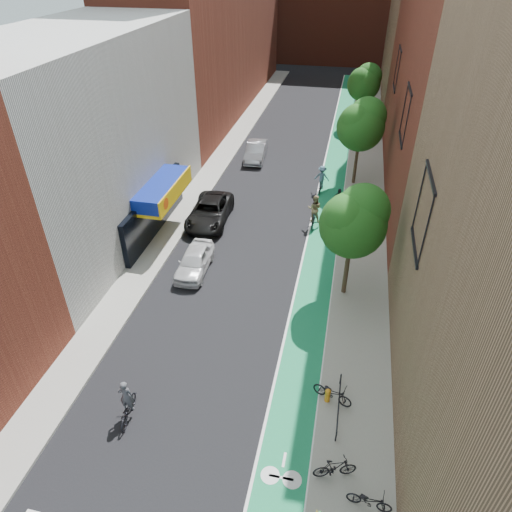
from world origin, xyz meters
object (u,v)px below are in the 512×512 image
Objects in this scene: parked_car_black at (210,212)px; parked_car_silver at (256,151)px; cyclist_lane_mid at (338,206)px; parked_car_white at (195,261)px; cyclist_lead at (127,406)px; cyclist_lane_near at (314,213)px; fire_hydrant at (328,395)px; cyclist_lane_far at (322,180)px.

parked_car_silver is (0.80, 11.27, -0.00)m from parked_car_black.
parked_car_black is 2.64× the size of cyclist_lane_mid.
cyclist_lead reaches higher than parked_car_white.
cyclist_lane_near reaches higher than fire_hydrant.
parked_car_black is 7.87× the size of fire_hydrant.
cyclist_lane_mid is at bearing 45.01° from parked_car_white.
fire_hydrant is at bearing -44.90° from parked_car_white.
parked_car_black reaches higher than parked_car_silver.
parked_car_white is 5.84× the size of fire_hydrant.
fire_hydrant is (8.33, -7.74, -0.17)m from parked_car_white.
cyclist_lane_near is 5.30m from cyclist_lane_far.
parked_car_silver is 2.32× the size of cyclist_lead.
cyclist_lane_far reaches higher than parked_car_black.
cyclist_lane_far is (6.20, 11.84, 0.25)m from parked_car_white.
cyclist_lane_near is at bearing 45.74° from cyclist_lane_mid.
parked_car_black is at bearing -98.26° from parked_car_silver.
parked_car_silver is 8.02m from cyclist_lane_far.
parked_car_white is 1.96× the size of cyclist_lane_mid.
fire_hydrant is at bearing 101.30° from cyclist_lane_far.
cyclist_lane_near is (5.66, 16.61, 0.32)m from cyclist_lead.
fire_hydrant is (7.78, 2.33, -0.13)m from cyclist_lead.
parked_car_silver is at bearing 108.65° from fire_hydrant.
cyclist_lane_far is at bearing -43.55° from parked_car_silver.
parked_car_white is at bearing 48.85° from cyclist_lane_near.
cyclist_lane_mid is (7.16, 18.33, 0.12)m from cyclist_lead.
cyclist_lead reaches higher than fire_hydrant.
cyclist_lane_near reaches higher than cyclist_lead.
cyclist_lane_mid is 1.00× the size of cyclist_lane_far.
parked_car_white is 13.37m from cyclist_lane_far.
cyclist_lane_far is (5.66, 21.91, 0.29)m from cyclist_lead.
cyclist_lead is at bearing -93.04° from parked_car_silver.
fire_hydrant is at bearing -58.72° from parked_car_black.
parked_car_silver is 2.02× the size of cyclist_lane_near.
cyclist_lane_far is (-0.00, 5.30, -0.03)m from cyclist_lane_near.
parked_car_black is at bearing 9.56° from cyclist_lane_near.
cyclist_lane_near is (7.00, 0.89, 0.21)m from parked_car_black.
parked_car_white is at bearing -94.19° from parked_car_silver.
parked_car_silver is 6.60× the size of fire_hydrant.
cyclist_lane_far is 2.99× the size of fire_hydrant.
parked_car_white is 10.09m from cyclist_lead.
parked_car_silver is 12.10m from cyclist_lane_near.
cyclist_lane_mid is 2.98× the size of fire_hydrant.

